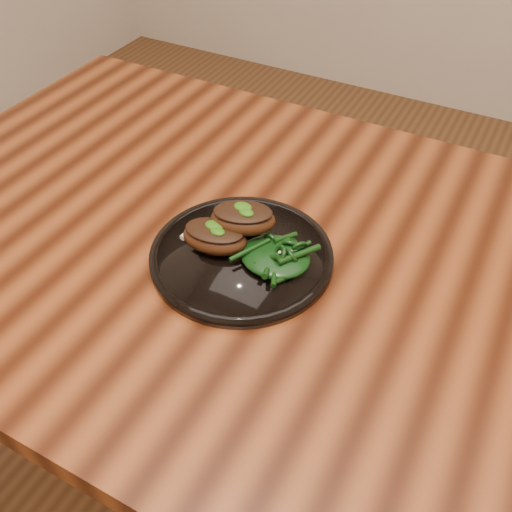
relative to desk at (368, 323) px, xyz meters
The scene contains 6 objects.
desk is the anchor object (origin of this frame).
plate 0.21m from the desk, 166.09° to the right, with size 0.26×0.26×0.02m.
lamb_chop_front 0.26m from the desk, 166.13° to the right, with size 0.10×0.07×0.04m.
lamb_chop_back 0.24m from the desk, behind, with size 0.11×0.09×0.04m.
herb_smear 0.24m from the desk, behind, with size 0.08×0.05×0.01m, color #184707.
greens_heap 0.18m from the desk, 162.93° to the right, with size 0.10×0.09×0.04m.
Camera 1 is at (0.11, -0.55, 1.30)m, focal length 40.00 mm.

